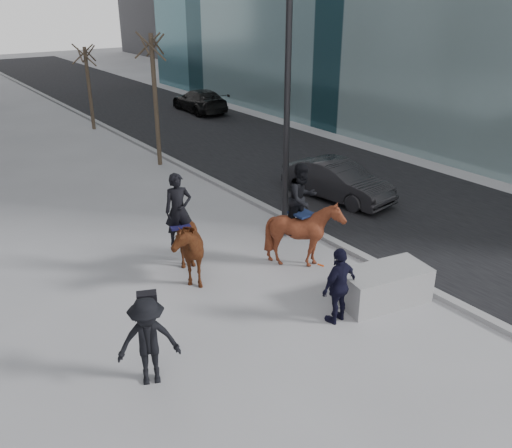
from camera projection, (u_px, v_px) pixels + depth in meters
ground at (286, 299)px, 12.77m from camera, size 120.00×120.00×0.00m
road at (269, 154)px, 23.97m from camera, size 8.00×90.00×0.01m
curb at (190, 169)px, 21.81m from camera, size 0.25×90.00×0.12m
planter at (384, 286)px, 12.51m from camera, size 2.23×1.40×0.83m
car_near at (338, 181)px, 18.62m from camera, size 1.98×4.19×1.33m
car_far at (200, 101)px, 32.10m from camera, size 2.10×4.67×1.33m
tree_near at (155, 95)px, 21.46m from camera, size 1.20×1.20×5.77m
tree_far at (89, 84)px, 27.46m from camera, size 1.20×1.20×4.57m
mounted_left at (183, 241)px, 13.37m from camera, size 1.49×2.27×2.70m
mounted_right at (304, 226)px, 13.97m from camera, size 1.53×1.70×2.74m
feeder at (339, 285)px, 11.59m from camera, size 1.08×0.93×1.75m
camera_crew at (148, 341)px, 9.74m from camera, size 1.30×1.04×1.75m
lamppost at (285, 58)px, 14.78m from camera, size 0.25×1.89×9.09m
snow_piles at (347, 251)px, 14.67m from camera, size 1.43×5.19×0.36m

